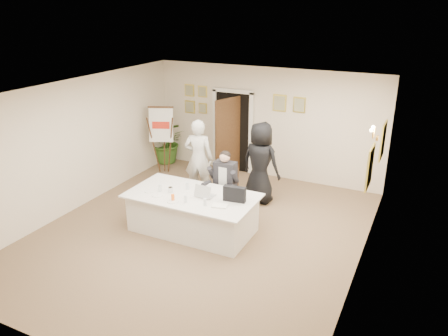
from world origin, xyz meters
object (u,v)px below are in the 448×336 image
object	(u,v)px
standing_woman	(260,163)
laptop	(206,189)
conference_table	(193,212)
laptop_bag	(235,194)
seated_man	(224,184)
flip_chart	(163,143)
paper_stack	(220,206)
standing_man	(199,158)
oj_glass	(173,198)
steel_jug	(171,190)
potted_palm	(167,141)

from	to	relation	value
standing_woman	laptop	size ratio (longest dim) A/B	5.13
conference_table	laptop_bag	xyz separation A→B (m)	(0.86, 0.09, 0.53)
laptop_bag	seated_man	bearing A→B (deg)	120.13
flip_chart	paper_stack	bearing A→B (deg)	-41.48
standing_man	laptop	size ratio (longest dim) A/B	5.06
flip_chart	oj_glass	distance (m)	3.50
seated_man	standing_woman	distance (m)	1.08
flip_chart	standing_woman	size ratio (longest dim) A/B	0.95
seated_man	steel_jug	size ratio (longest dim) A/B	13.13
standing_woman	potted_palm	world-z (taller)	standing_woman
standing_woman	laptop_bag	distance (m)	1.78
flip_chart	steel_jug	xyz separation A→B (m)	(1.84, -2.50, 0.01)
standing_woman	steel_jug	distance (m)	2.25
laptop_bag	potted_palm	bearing A→B (deg)	131.65
standing_man	oj_glass	size ratio (longest dim) A/B	14.07
laptop	paper_stack	bearing A→B (deg)	-29.62
flip_chart	laptop	distance (m)	3.46
laptop	laptop_bag	distance (m)	0.60
potted_palm	laptop_bag	bearing A→B (deg)	-41.36
paper_stack	oj_glass	xyz separation A→B (m)	(-0.90, -0.17, 0.05)
standing_woman	steel_jug	world-z (taller)	standing_woman
seated_man	paper_stack	size ratio (longest dim) A/B	5.20
seated_man	standing_woman	world-z (taller)	standing_woman
standing_man	conference_table	bearing A→B (deg)	100.09
steel_jug	paper_stack	bearing A→B (deg)	-6.86
standing_man	seated_man	bearing A→B (deg)	130.87
seated_man	steel_jug	xyz separation A→B (m)	(-0.69, -0.98, 0.11)
standing_man	oj_glass	world-z (taller)	standing_man
conference_table	laptop_bag	size ratio (longest dim) A/B	5.95
potted_palm	seated_man	bearing A→B (deg)	-38.25
standing_woman	paper_stack	world-z (taller)	standing_woman
conference_table	potted_palm	distance (m)	4.11
potted_palm	laptop_bag	size ratio (longest dim) A/B	2.91
paper_stack	laptop_bag	bearing A→B (deg)	65.14
conference_table	paper_stack	size ratio (longest dim) A/B	9.05
conference_table	standing_woman	bearing A→B (deg)	69.93
standing_woman	potted_palm	xyz separation A→B (m)	(-3.30, 1.30, -0.31)
conference_table	potted_palm	size ratio (longest dim) A/B	2.05
flip_chart	standing_woman	xyz separation A→B (m)	(2.95, -0.55, 0.11)
laptop_bag	oj_glass	xyz separation A→B (m)	(-1.05, -0.49, -0.08)
conference_table	flip_chart	world-z (taller)	flip_chart
flip_chart	standing_woman	world-z (taller)	standing_woman
laptop	standing_man	bearing A→B (deg)	126.84
standing_man	potted_palm	bearing A→B (deg)	-54.86
standing_woman	laptop	xyz separation A→B (m)	(-0.42, -1.79, -0.01)
standing_woman	paper_stack	bearing A→B (deg)	100.47
laptop	flip_chart	bearing A→B (deg)	140.69
conference_table	laptop	bearing A→B (deg)	14.37
standing_woman	paper_stack	xyz separation A→B (m)	(0.03, -2.09, -0.14)
standing_man	standing_woman	distance (m)	1.43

